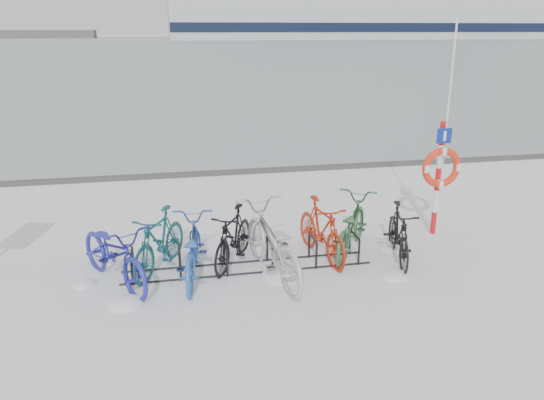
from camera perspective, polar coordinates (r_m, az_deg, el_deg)
The scene contains 15 objects.
ground at distance 8.65m, azimuth -2.59°, elevation -7.35°, with size 900.00×900.00×0.00m, color white.
ice_sheet at distance 162.78m, azimuth -11.59°, elevation 16.22°, with size 400.00×298.00×0.02m, color #93A0A6.
quay_edge at distance 14.16m, azimuth -6.37°, elevation 2.89°, with size 400.00×0.25×0.10m, color #3F3F42.
bike_rack at distance 8.57m, azimuth -2.61°, elevation -6.26°, with size 4.00×0.48×0.46m.
lifebuoy_station at distance 10.09m, azimuth 17.71°, elevation 3.35°, with size 0.74×0.22×3.87m.
cruise_ferry at distance 226.31m, azimuth 9.96°, elevation 20.20°, with size 155.51×29.29×51.10m.
bike_0 at distance 8.32m, azimuth -16.64°, elevation -5.26°, with size 0.69×1.99×1.04m, color #23279A.
bike_1 at distance 8.62m, azimuth -12.03°, elevation -4.16°, with size 0.48×1.69×1.02m, color #155057.
bike_2 at distance 8.26m, azimuth -8.69°, elevation -5.10°, with size 0.65×1.86×0.98m, color blue.
bike_3 at distance 8.68m, azimuth -4.20°, elevation -3.80°, with size 0.46×1.62×0.97m, color black.
bike_4 at distance 8.17m, azimuth -0.00°, elevation -4.46°, with size 0.77×2.21×1.16m, color #ABACB3.
bike_5 at distance 8.90m, azimuth 5.35°, elevation -3.04°, with size 0.49×1.72×1.04m, color #B1260D.
bike_6 at distance 9.19m, azimuth 8.47°, elevation -2.56°, with size 0.67×1.93×1.01m, color #316239.
bike_7 at distance 9.03m, azimuth 13.48°, elevation -3.38°, with size 0.46×1.62×0.97m, color black.
snow_drifts at distance 8.49m, azimuth 0.15°, elevation -7.85°, with size 5.55×2.06×0.24m.
Camera 1 is at (-1.18, -7.74, 3.68)m, focal length 35.00 mm.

